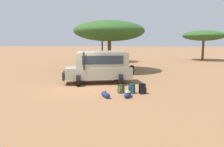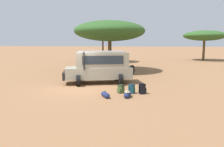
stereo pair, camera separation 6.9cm
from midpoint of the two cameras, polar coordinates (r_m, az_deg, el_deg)
The scene contains 10 objects.
ground_plane at distance 14.79m, azimuth -8.92°, elevation -4.00°, with size 320.00×320.00×0.00m, color #936642.
safari_vehicle at distance 16.53m, azimuth -3.29°, elevation 1.90°, with size 5.45×3.65×2.44m.
backpack_beside_front_wheel at distance 13.35m, azimuth 5.03°, elevation -4.04°, with size 0.41×0.44×0.57m.
backpack_cluster_center at distance 13.31m, azimuth 7.81°, elevation -3.99°, with size 0.48×0.46×0.62m.
backpack_near_rear_wheel at distance 13.42m, azimuth 2.22°, elevation -4.07°, with size 0.44×0.46×0.51m.
duffel_bag_low_black_case at distance 12.43m, azimuth 3.99°, elevation -5.46°, with size 0.37×0.88×0.42m.
duffel_bag_soft_canvas at distance 12.38m, azimuth -1.83°, elevation -5.59°, with size 0.61×0.77×0.39m.
acacia_tree_far_left at distance 34.64m, azimuth -2.64°, elevation 10.92°, with size 7.11×6.69×5.74m.
acacia_tree_left_mid at distance 23.42m, azimuth -0.79°, elevation 11.00°, with size 7.44×7.97×5.34m.
acacia_tree_centre_back at distance 40.79m, azimuth 22.80°, elevation 9.09°, with size 7.04×6.39×5.11m.
Camera 1 is at (4.80, -13.64, 3.07)m, focal length 35.00 mm.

